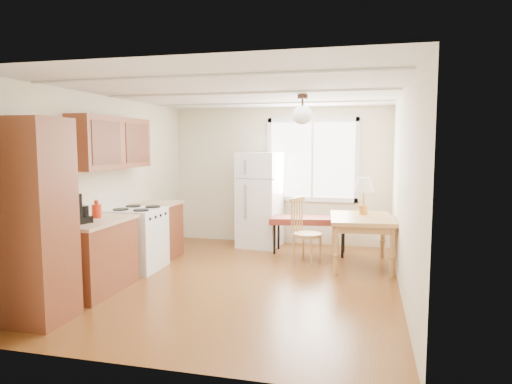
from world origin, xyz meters
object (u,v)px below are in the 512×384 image
(refrigerator, at_px, (260,200))
(dining_table, at_px, (361,223))
(chair, at_px, (302,226))
(bench, at_px, (309,221))

(refrigerator, bearing_deg, dining_table, -21.45)
(refrigerator, relative_size, chair, 1.68)
(chair, bearing_deg, dining_table, 22.84)
(refrigerator, height_order, chair, refrigerator)
(refrigerator, distance_m, dining_table, 2.04)
(refrigerator, relative_size, bench, 1.21)
(bench, distance_m, dining_table, 1.06)
(refrigerator, distance_m, bench, 1.04)
(dining_table, xyz_separation_m, chair, (-0.89, -0.03, -0.08))
(bench, bearing_deg, chair, -102.09)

